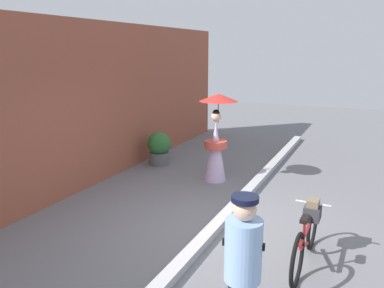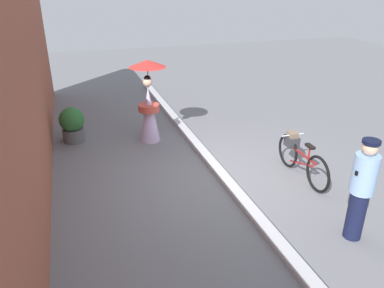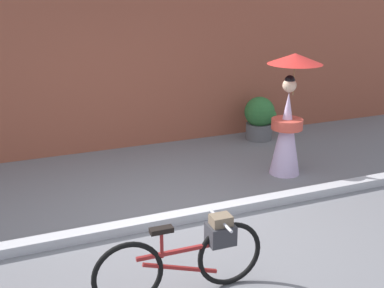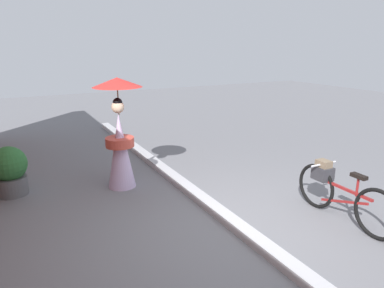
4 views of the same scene
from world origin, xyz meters
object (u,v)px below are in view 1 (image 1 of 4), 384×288
Objects in this scene: person_with_parasol at (216,137)px; potted_plant_by_door at (160,147)px; bicycle_near_officer at (307,233)px; person_officer at (242,273)px.

potted_plant_by_door is (0.53, 1.73, -0.54)m from person_with_parasol.
bicycle_near_officer is 1.99m from person_officer.
person_officer reaches higher than bicycle_near_officer.
person_officer is 6.37m from potted_plant_by_door.
person_with_parasol is (2.63, 2.38, 0.55)m from bicycle_near_officer.
bicycle_near_officer is at bearing -137.83° from person_with_parasol.
bicycle_near_officer is at bearing -8.66° from person_officer.
person_officer reaches higher than potted_plant_by_door.
person_officer is at bearing 171.34° from bicycle_near_officer.
potted_plant_by_door is at bearing 73.06° from person_with_parasol.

